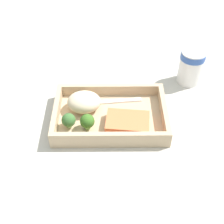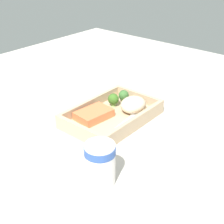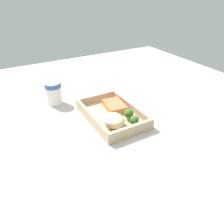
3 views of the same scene
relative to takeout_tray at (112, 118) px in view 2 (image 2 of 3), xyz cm
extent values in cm
cube|color=#BDB6AC|center=(0.00, 0.00, -1.60)|extent=(160.00, 160.00, 2.00)
cube|color=tan|center=(0.00, 0.00, 0.00)|extent=(27.73, 18.27, 1.20)
cube|color=tan|center=(0.00, -8.53, 2.12)|extent=(27.73, 1.20, 3.05)
cube|color=tan|center=(0.00, 8.53, 2.12)|extent=(27.73, 1.20, 3.05)
cube|color=tan|center=(-13.27, 0.00, 2.12)|extent=(1.20, 15.87, 3.05)
cube|color=tan|center=(13.27, 0.00, 2.12)|extent=(1.20, 15.87, 3.05)
cube|color=#F57647|center=(-4.12, 3.48, 1.82)|extent=(10.93, 8.09, 2.43)
ellipsoid|color=beige|center=(6.54, -2.84, 2.91)|extent=(8.45, 7.19, 4.61)
cylinder|color=#83A268|center=(9.86, 3.45, 1.27)|extent=(1.27, 1.27, 1.35)
sphere|color=#3A6630|center=(9.86, 3.45, 2.87)|extent=(3.33, 3.33, 3.33)
cylinder|color=#74A453|center=(5.40, 4.00, 1.34)|extent=(1.32, 1.32, 1.48)
sphere|color=#3A6822|center=(5.40, 4.00, 3.03)|extent=(3.47, 3.47, 3.47)
cube|color=white|center=(-2.03, -5.45, 0.82)|extent=(12.45, 2.33, 0.44)
cube|color=white|center=(5.83, -4.67, 0.82)|extent=(3.60, 2.53, 0.44)
cylinder|color=white|center=(-22.44, -15.56, 4.33)|extent=(6.56, 6.56, 9.86)
cylinder|color=#3356A8|center=(-22.44, -15.56, 7.98)|extent=(6.76, 6.76, 1.78)
cube|color=white|center=(9.41, -24.93, -0.48)|extent=(9.40, 14.97, 0.24)
camera|label=1|loc=(0.44, 54.99, 55.43)|focal=50.00mm
camera|label=2|loc=(-61.35, -51.63, 46.03)|focal=50.00mm
camera|label=3|loc=(61.99, -35.00, 44.83)|focal=35.00mm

